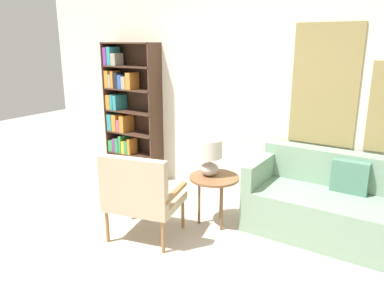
% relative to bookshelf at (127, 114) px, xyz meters
% --- Properties ---
extents(ground_plane, '(14.00, 14.00, 0.00)m').
position_rel_bookshelf_xyz_m(ground_plane, '(1.62, -1.84, -0.92)').
color(ground_plane, '#B2A899').
extents(wall_back, '(6.40, 0.08, 2.70)m').
position_rel_bookshelf_xyz_m(wall_back, '(1.68, 0.18, 0.43)').
color(wall_back, silver).
rests_on(wall_back, ground_plane).
extents(bookshelf, '(0.87, 0.30, 1.95)m').
position_rel_bookshelf_xyz_m(bookshelf, '(0.00, 0.00, 0.00)').
color(bookshelf, '#422B1E').
rests_on(bookshelf, ground_plane).
extents(armchair, '(0.82, 0.75, 0.92)m').
position_rel_bookshelf_xyz_m(armchair, '(1.45, -1.45, -0.40)').
color(armchair, olive).
rests_on(armchair, ground_plane).
extents(couch, '(1.91, 0.84, 0.84)m').
position_rel_bookshelf_xyz_m(couch, '(3.16, -0.26, -0.60)').
color(couch, gray).
rests_on(couch, ground_plane).
extents(side_table, '(0.54, 0.54, 0.56)m').
position_rel_bookshelf_xyz_m(side_table, '(1.89, -0.74, -0.42)').
color(side_table, brown).
rests_on(side_table, ground_plane).
extents(table_lamp, '(0.27, 0.27, 0.41)m').
position_rel_bookshelf_xyz_m(table_lamp, '(1.83, -0.73, -0.12)').
color(table_lamp, '#A59E93').
rests_on(table_lamp, side_table).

